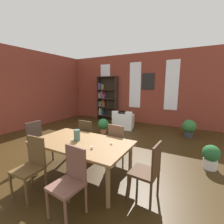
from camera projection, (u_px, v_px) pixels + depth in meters
ground_plane at (88, 149)px, 4.41m from camera, size 9.62×9.62×0.00m
back_wall_brick at (135, 89)px, 7.38m from camera, size 8.01×0.12×3.22m
left_wall_brick at (11, 90)px, 5.82m from camera, size 0.12×8.40×3.22m
window_pane_0 at (105, 85)px, 8.06m from camera, size 0.55×0.02×2.09m
window_pane_1 at (135, 85)px, 7.29m from camera, size 0.55×0.02×2.09m
window_pane_2 at (172, 85)px, 6.51m from camera, size 0.55×0.02×2.09m
dining_table at (82, 145)px, 2.96m from camera, size 1.87×1.06×0.73m
vase_on_table at (77, 135)px, 2.98m from camera, size 0.12×0.12×0.21m
tealight_candle_0 at (92, 148)px, 2.59m from camera, size 0.04×0.04×0.05m
tealight_candle_1 at (111, 144)px, 2.79m from camera, size 0.04×0.04×0.03m
tealight_candle_2 at (72, 140)px, 2.94m from camera, size 0.04×0.04×0.04m
dining_chair_near_right at (70, 179)px, 2.13m from camera, size 0.43×0.43×0.95m
dining_chair_far_right at (118, 143)px, 3.44m from camera, size 0.44×0.44×0.95m
dining_chair_near_left at (32, 164)px, 2.53m from camera, size 0.42×0.42×0.95m
dining_chair_far_left at (88, 137)px, 3.84m from camera, size 0.41×0.41×0.95m
dining_chair_head_left at (38, 140)px, 3.61m from camera, size 0.40×0.40×0.95m
dining_chair_head_right at (149, 170)px, 2.36m from camera, size 0.43×0.43×0.95m
bookshelf_tall at (106, 98)px, 7.96m from camera, size 1.07×0.32×2.21m
armchair_white at (123, 122)px, 6.46m from camera, size 0.96×0.96×0.75m
potted_plant_by_shelf at (211, 156)px, 3.32m from camera, size 0.35×0.35×0.53m
potted_plant_corner at (189, 127)px, 5.37m from camera, size 0.45×0.45×0.60m
potted_plant_window at (103, 125)px, 5.79m from camera, size 0.42×0.42×0.55m
framed_picture at (148, 81)px, 6.96m from camera, size 0.56×0.03×0.72m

